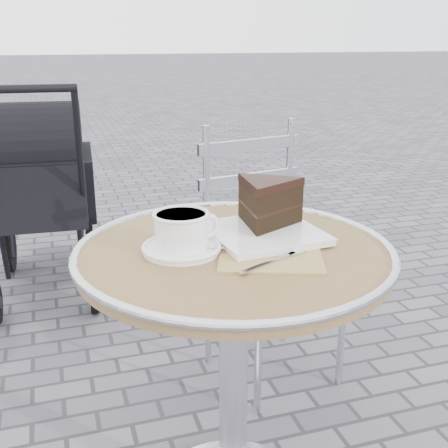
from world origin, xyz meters
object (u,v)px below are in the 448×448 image
object	(u,v)px
cake_plate_set	(266,209)
bistro_chair	(260,222)
cafe_table	(234,314)
cappuccino_set	(182,234)
baby_stroller	(42,196)

from	to	relation	value
cake_plate_set	bistro_chair	size ratio (longest dim) A/B	0.42
bistro_chair	cafe_table	bearing A→B (deg)	-127.78
cake_plate_set	cafe_table	bearing A→B (deg)	-150.69
cappuccino_set	cake_plate_set	distance (m)	0.22
bistro_chair	baby_stroller	xyz separation A→B (m)	(-0.74, 0.97, -0.10)
cake_plate_set	baby_stroller	xyz separation A→B (m)	(-0.53, 1.54, -0.33)
bistro_chair	baby_stroller	size ratio (longest dim) A/B	0.88
cappuccino_set	cake_plate_set	xyz separation A→B (m)	(0.22, 0.05, 0.02)
cappuccino_set	cake_plate_set	bearing A→B (deg)	2.82
baby_stroller	cappuccino_set	bearing A→B (deg)	-75.21
baby_stroller	cake_plate_set	bearing A→B (deg)	-67.35
cafe_table	cake_plate_set	size ratio (longest dim) A/B	1.94
cappuccino_set	baby_stroller	bearing A→B (deg)	90.21
cafe_table	cappuccino_set	xyz separation A→B (m)	(-0.11, 0.02, 0.20)
cafe_table	cappuccino_set	size ratio (longest dim) A/B	3.77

